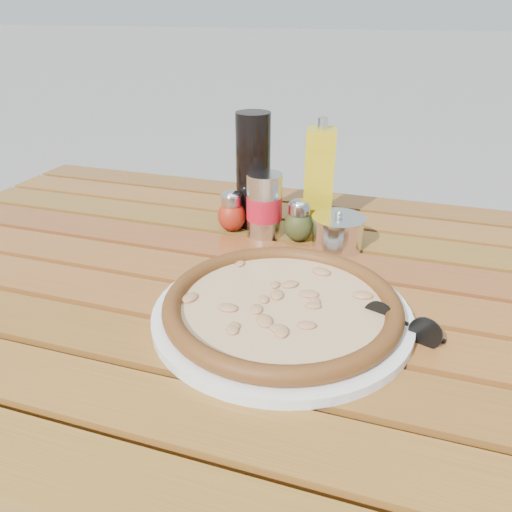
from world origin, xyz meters
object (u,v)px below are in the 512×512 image
(pizza, at_px, (282,304))
(table, at_px, (252,317))
(soda_can, at_px, (264,206))
(pepper_shaker, at_px, (232,212))
(parmesan_tin, at_px, (338,232))
(olive_oil_cruet, at_px, (319,178))
(plate, at_px, (282,314))
(sunglasses, at_px, (402,325))
(oregano_shaker, at_px, (299,221))
(dark_bottle, at_px, (253,171))

(pizza, bearing_deg, table, 128.15)
(pizza, xyz_separation_m, soda_can, (-0.11, 0.27, 0.04))
(pizza, distance_m, soda_can, 0.29)
(pepper_shaker, bearing_deg, parmesan_tin, -3.61)
(parmesan_tin, bearing_deg, olive_oil_cruet, 120.64)
(table, bearing_deg, parmesan_tin, 55.08)
(plate, bearing_deg, olive_oil_cruet, 93.79)
(pizza, distance_m, sunglasses, 0.16)
(plate, height_order, oregano_shaker, oregano_shaker)
(soda_can, xyz_separation_m, olive_oil_cruet, (0.09, 0.08, 0.04))
(dark_bottle, xyz_separation_m, parmesan_tin, (0.18, -0.06, -0.08))
(table, height_order, parmesan_tin, parmesan_tin)
(oregano_shaker, xyz_separation_m, dark_bottle, (-0.10, 0.05, 0.07))
(pepper_shaker, distance_m, olive_oil_cruet, 0.18)
(soda_can, relative_size, parmesan_tin, 1.05)
(sunglasses, bearing_deg, olive_oil_cruet, 137.67)
(pizza, relative_size, parmesan_tin, 2.94)
(olive_oil_cruet, relative_size, parmesan_tin, 1.84)
(table, xyz_separation_m, sunglasses, (0.24, -0.09, 0.09))
(pizza, xyz_separation_m, oregano_shaker, (-0.04, 0.26, 0.02))
(plate, relative_size, sunglasses, 3.26)
(plate, xyz_separation_m, pepper_shaker, (-0.17, 0.27, 0.03))
(parmesan_tin, bearing_deg, pepper_shaker, 176.39)
(dark_bottle, xyz_separation_m, olive_oil_cruet, (0.12, 0.04, -0.01))
(dark_bottle, distance_m, soda_can, 0.08)
(dark_bottle, height_order, sunglasses, dark_bottle)
(pepper_shaker, bearing_deg, soda_can, 0.45)
(oregano_shaker, relative_size, soda_can, 0.68)
(oregano_shaker, relative_size, parmesan_tin, 0.72)
(table, bearing_deg, sunglasses, -19.93)
(plate, height_order, olive_oil_cruet, olive_oil_cruet)
(plate, xyz_separation_m, sunglasses, (0.16, 0.01, 0.01))
(plate, bearing_deg, table, 128.15)
(table, height_order, sunglasses, sunglasses)
(pizza, height_order, dark_bottle, dark_bottle)
(oregano_shaker, bearing_deg, dark_bottle, 155.15)
(plate, height_order, dark_bottle, dark_bottle)
(dark_bottle, relative_size, soda_can, 1.83)
(olive_oil_cruet, xyz_separation_m, sunglasses, (0.18, -0.34, -0.08))
(pepper_shaker, bearing_deg, olive_oil_cruet, 28.54)
(table, distance_m, oregano_shaker, 0.20)
(pepper_shaker, bearing_deg, sunglasses, -37.32)
(olive_oil_cruet, distance_m, parmesan_tin, 0.13)
(oregano_shaker, bearing_deg, olive_oil_cruet, 78.67)
(sunglasses, bearing_deg, soda_can, 155.55)
(pizza, bearing_deg, olive_oil_cruet, 93.79)
(pepper_shaker, height_order, oregano_shaker, same)
(plate, relative_size, soda_can, 3.00)
(olive_oil_cruet, bearing_deg, plate, -86.21)
(dark_bottle, height_order, olive_oil_cruet, dark_bottle)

